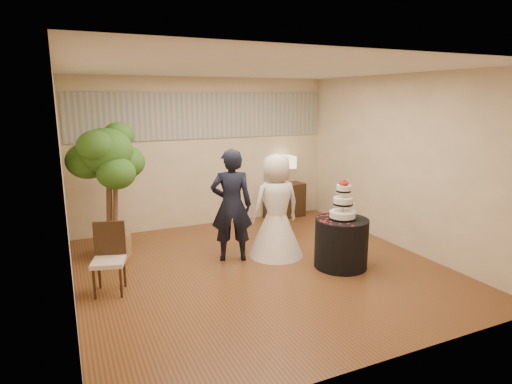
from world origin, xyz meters
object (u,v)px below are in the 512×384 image
groom (232,205)px  console (285,201)px  bride (276,206)px  wedding_cake (343,199)px  cake_table (341,243)px  ficus_tree (109,191)px  table_lamp (285,170)px  side_chair (108,260)px

groom → console: (1.86, 1.77, -0.51)m
bride → wedding_cake: (0.65, -0.82, 0.21)m
groom → cake_table: groom is taller
bride → console: (1.17, 1.87, -0.45)m
wedding_cake → ficus_tree: 3.49m
groom → table_lamp: 2.57m
groom → ficus_tree: ficus_tree is taller
bride → table_lamp: bearing=-122.6°
console → side_chair: side_chair is taller
bride → cake_table: bride is taller
table_lamp → ficus_tree: (-3.51, -0.88, 0.07)m
cake_table → side_chair: size_ratio=0.86×
cake_table → console: size_ratio=0.92×
bride → wedding_cake: bride is taller
bride → side_chair: size_ratio=1.80×
bride → ficus_tree: size_ratio=0.76×
ficus_tree → side_chair: (-0.18, -1.32, -0.61)m
bride → ficus_tree: (-2.34, 0.99, 0.25)m
bride → groom: bearing=-9.2°
ficus_tree → side_chair: ficus_tree is taller
groom → bride: bearing=-170.0°
cake_table → ficus_tree: (-2.99, 1.81, 0.69)m
groom → side_chair: bearing=31.7°
ficus_tree → side_chair: size_ratio=2.36×
groom → ficus_tree: bearing=-10.0°
bride → console: size_ratio=1.92×
ficus_tree → side_chair: bearing=-97.9°
wedding_cake → bride: bearing=128.2°
cake_table → ficus_tree: bearing=148.7°
cake_table → ficus_tree: ficus_tree is taller
bride → cake_table: size_ratio=2.09×
console → table_lamp: table_lamp is taller
groom → ficus_tree: (-1.64, 0.89, 0.20)m
ficus_tree → console: bearing=14.1°
table_lamp → side_chair: size_ratio=0.65×
console → side_chair: bearing=-157.0°
groom → table_lamp: size_ratio=2.94×
bride → table_lamp: size_ratio=2.77×
wedding_cake → cake_table: bearing=0.0°
cake_table → console: 2.75m
ficus_tree → side_chair: 1.46m
groom → bride: size_ratio=1.06×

